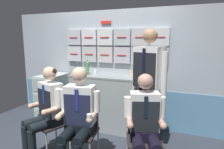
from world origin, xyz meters
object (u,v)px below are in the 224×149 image
crew_member_standing (149,80)px  paper_cup_tan (95,71)px  service_trolley (53,97)px  folding_chair_center (83,124)px  crew_member_left (46,108)px  crew_member_center (78,115)px  crew_member_near_trolley (145,124)px  folding_chair_near_trolley (143,130)px  water_bottle_tall (87,68)px  folding_chair_left (57,116)px

crew_member_standing → paper_cup_tan: bearing=150.4°
service_trolley → folding_chair_center: service_trolley is taller
service_trolley → folding_chair_center: size_ratio=1.11×
crew_member_left → crew_member_center: 0.57m
crew_member_near_trolley → crew_member_standing: size_ratio=0.70×
service_trolley → folding_chair_near_trolley: (1.99, -0.83, 0.02)m
crew_member_left → folding_chair_near_trolley: (1.31, 0.18, -0.16)m
service_trolley → water_bottle_tall: size_ratio=3.55×
folding_chair_center → water_bottle_tall: 1.28m
folding_chair_near_trolley → water_bottle_tall: size_ratio=3.21×
service_trolley → folding_chair_center: (1.22, -0.95, 0.02)m
crew_member_near_trolley → paper_cup_tan: size_ratio=17.20×
folding_chair_left → folding_chair_near_trolley: 1.25m
crew_member_near_trolley → folding_chair_center: bearing=177.4°
paper_cup_tan → folding_chair_near_trolley: bearing=-42.5°
folding_chair_near_trolley → crew_member_near_trolley: size_ratio=0.69×
crew_member_left → folding_chair_center: (0.54, 0.06, -0.16)m
service_trolley → folding_chair_near_trolley: service_trolley is taller
crew_member_center → crew_member_near_trolley: size_ratio=1.04×
crew_member_left → water_bottle_tall: (0.06, 1.10, 0.42)m
folding_chair_near_trolley → crew_member_near_trolley: (0.05, -0.15, 0.15)m
service_trolley → crew_member_center: crew_member_center is taller
crew_member_standing → paper_cup_tan: crew_member_standing is taller
folding_chair_near_trolley → crew_member_standing: size_ratio=0.48×
crew_member_standing → crew_member_left: bearing=-154.7°
service_trolley → crew_member_left: crew_member_left is taller
service_trolley → crew_member_near_trolley: crew_member_near_trolley is taller
crew_member_center → folding_chair_near_trolley: bearing=20.2°
crew_member_center → water_bottle_tall: crew_member_center is taller
service_trolley → crew_member_center: 1.68m
water_bottle_tall → folding_chair_left: bearing=-90.0°
paper_cup_tan → folding_chair_left: bearing=-94.5°
folding_chair_left → folding_chair_center: 0.49m
crew_member_center → crew_member_left: bearing=170.5°
folding_chair_left → folding_chair_center: size_ratio=1.00×
paper_cup_tan → service_trolley: bearing=-164.1°
crew_member_center → paper_cup_tan: 1.44m
crew_member_standing → folding_chair_left: bearing=-159.6°
service_trolley → paper_cup_tan: size_ratio=13.16×
crew_member_center → crew_member_standing: bearing=44.4°
crew_member_left → water_bottle_tall: size_ratio=4.72×
paper_cup_tan → folding_chair_center: bearing=-71.6°
folding_chair_left → crew_member_center: size_ratio=0.66×
folding_chair_center → paper_cup_tan: bearing=108.4°
crew_member_center → crew_member_standing: crew_member_standing is taller
crew_member_left → paper_cup_tan: 1.30m
crew_member_center → crew_member_near_trolley: bearing=8.5°
crew_member_left → paper_cup_tan: size_ratio=17.49×
folding_chair_center → crew_member_standing: size_ratio=0.48×
folding_chair_center → crew_member_standing: (0.74, 0.54, 0.54)m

